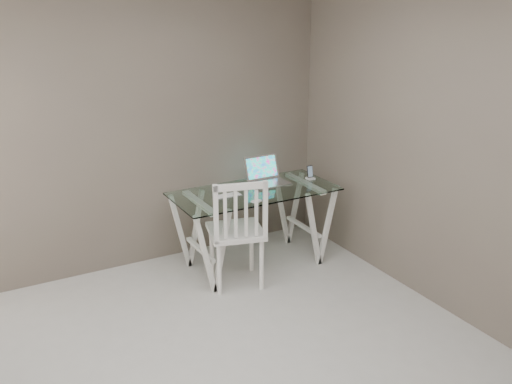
% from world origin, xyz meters
% --- Properties ---
extents(room, '(4.50, 4.52, 2.71)m').
position_xyz_m(room, '(-0.06, 0.02, 1.72)').
color(room, '#AEACA7').
rests_on(room, ground).
extents(desk, '(1.50, 0.70, 0.75)m').
position_xyz_m(desk, '(1.03, 1.66, 0.38)').
color(desk, silver).
rests_on(desk, ground).
extents(chair, '(0.56, 0.56, 1.00)m').
position_xyz_m(chair, '(0.70, 1.36, 0.55)').
color(chair, white).
rests_on(chair, ground).
extents(laptop, '(0.35, 0.32, 0.24)m').
position_xyz_m(laptop, '(1.25, 1.82, 0.80)').
color(laptop, silver).
rests_on(laptop, desk).
extents(keyboard, '(0.26, 0.11, 0.01)m').
position_xyz_m(keyboard, '(0.75, 1.65, 0.75)').
color(keyboard, silver).
rests_on(keyboard, desk).
extents(mouse, '(0.10, 0.06, 0.03)m').
position_xyz_m(mouse, '(0.89, 1.37, 0.76)').
color(mouse, white).
rests_on(mouse, desk).
extents(phone_dock, '(0.07, 0.07, 0.13)m').
position_xyz_m(phone_dock, '(1.67, 1.70, 0.78)').
color(phone_dock, white).
rests_on(phone_dock, desk).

